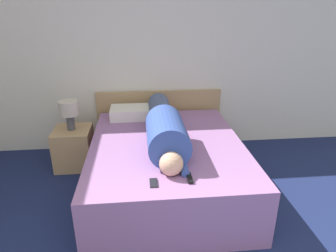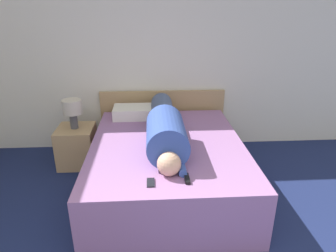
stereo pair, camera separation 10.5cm
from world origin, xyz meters
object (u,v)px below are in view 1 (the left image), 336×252
(cell_phone, at_px, (154,183))
(bed, at_px, (167,166))
(pillow_near_headboard, at_px, (133,112))
(nightstand, at_px, (74,148))
(table_lamp, at_px, (69,110))
(tv_remote, at_px, (190,178))
(person_lying, at_px, (164,127))

(cell_phone, bearing_deg, bed, 76.89)
(bed, bearing_deg, pillow_near_headboard, 114.22)
(cell_phone, bearing_deg, pillow_near_headboard, 96.40)
(nightstand, xyz_separation_m, table_lamp, (0.00, -0.00, 0.50))
(bed, distance_m, tv_remote, 0.81)
(nightstand, relative_size, table_lamp, 1.36)
(nightstand, distance_m, pillow_near_headboard, 0.87)
(pillow_near_headboard, relative_size, cell_phone, 4.47)
(table_lamp, relative_size, person_lying, 0.21)
(bed, bearing_deg, table_lamp, 150.69)
(pillow_near_headboard, bearing_deg, cell_phone, -83.60)
(table_lamp, distance_m, cell_phone, 1.70)
(bed, relative_size, cell_phone, 15.48)
(table_lamp, distance_m, tv_remote, 1.87)
(cell_phone, bearing_deg, tv_remote, 5.81)
(tv_remote, bearing_deg, bed, 99.47)
(person_lying, bearing_deg, table_lamp, 150.74)
(cell_phone, bearing_deg, nightstand, 123.81)
(nightstand, xyz_separation_m, cell_phone, (0.94, -1.41, 0.32))
(tv_remote, xyz_separation_m, cell_phone, (-0.31, -0.03, -0.01))
(table_lamp, bearing_deg, cell_phone, -56.19)
(table_lamp, bearing_deg, nightstand, 90.00)
(person_lying, bearing_deg, pillow_near_headboard, 113.30)
(table_lamp, bearing_deg, tv_remote, -47.81)
(bed, distance_m, nightstand, 1.29)
(person_lying, distance_m, tv_remote, 0.79)
(bed, distance_m, cell_phone, 0.85)
(bed, distance_m, pillow_near_headboard, 0.94)
(nightstand, relative_size, tv_remote, 3.34)
(bed, xyz_separation_m, person_lying, (-0.02, 0.01, 0.45))
(nightstand, height_order, pillow_near_headboard, pillow_near_headboard)
(bed, height_order, nightstand, bed)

